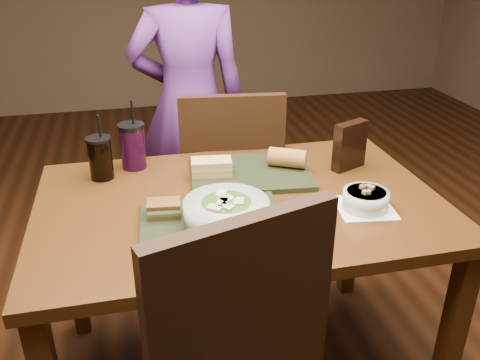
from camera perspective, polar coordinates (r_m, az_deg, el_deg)
name	(u,v)px	position (r m, az deg, el deg)	size (l,w,h in m)	color
dining_table	(240,223)	(1.69, 0.00, -4.90)	(1.30, 0.85, 0.75)	#48270E
chair_far	(228,185)	(2.22, -1.38, -0.52)	(0.47, 0.47, 0.97)	black
diner	(189,105)	(2.50, -5.73, 8.38)	(0.57, 0.38, 1.57)	#5D2B78
tray_near	(212,223)	(1.50, -3.11, -4.86)	(0.42, 0.32, 0.02)	black
tray_far	(250,173)	(1.81, 1.14, 0.82)	(0.42, 0.32, 0.02)	black
salad_bowl	(226,211)	(1.46, -1.53, -3.52)	(0.25, 0.25, 0.08)	silver
soup_bowl	(366,199)	(1.63, 13.92, -2.10)	(0.19, 0.19, 0.07)	white
sandwich_near	(164,208)	(1.53, -8.53, -3.18)	(0.10, 0.08, 0.05)	#593819
sandwich_far	(211,167)	(1.77, -3.22, 1.47)	(0.15, 0.09, 0.06)	tan
baguette_near	(264,225)	(1.41, 2.67, -5.05)	(0.07, 0.07, 0.14)	#AD7533
baguette_far	(287,158)	(1.84, 5.35, 2.50)	(0.07, 0.07, 0.13)	#AD7533
cup_cola	(100,158)	(1.83, -15.40, 2.42)	(0.09, 0.09, 0.23)	black
cup_berry	(133,146)	(1.89, -11.96, 3.78)	(0.10, 0.10, 0.26)	black
chip_bag	(350,146)	(1.88, 12.22, 3.79)	(0.13, 0.04, 0.18)	black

